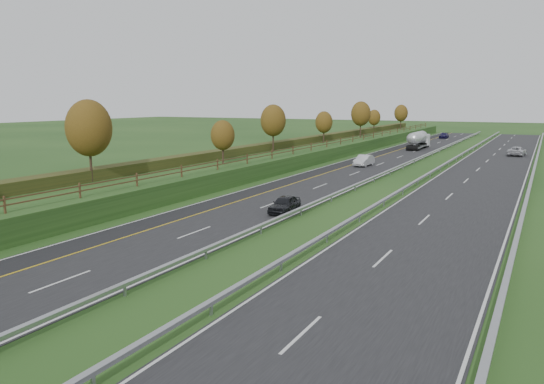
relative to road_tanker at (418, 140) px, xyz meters
The scene contains 17 objects.
ground 45.72m from the road_tanker, 80.68° to the right, with size 400.00×400.00×0.00m, color #204217.
near_carriageway 40.12m from the road_tanker, 90.86° to the right, with size 10.50×200.00×0.04m, color black.
far_carriageway 43.15m from the road_tanker, 68.36° to the right, with size 10.50×200.00×0.04m, color black.
hard_shoulder 40.35m from the road_tanker, 96.20° to the right, with size 3.00×200.00×0.04m, color black.
lane_markings 40.65m from the road_tanker, 81.79° to the right, with size 26.75×200.00×0.01m.
embankment_left 42.33m from the road_tanker, 108.75° to the right, with size 12.00×200.00×2.00m, color #204217.
hedge_left 43.01m from the road_tanker, 111.27° to the right, with size 2.20×180.00×1.10m, color #2E3716.
fence_left 41.50m from the road_tanker, 102.67° to the right, with size 0.12×189.06×1.20m.
median_barrier_near 40.42m from the road_tanker, 82.75° to the right, with size 0.32×200.00×0.71m.
median_barrier_far 41.37m from the road_tanker, 75.72° to the right, with size 0.32×200.00×0.71m.
outer_barrier_far 45.59m from the road_tanker, 61.56° to the right, with size 0.32×200.00×0.71m.
trees_left 45.64m from the road_tanker, 106.95° to the right, with size 6.64×164.30×7.66m.
road_tanker is the anchor object (origin of this frame).
car_dark_near 67.82m from the road_tanker, 87.13° to the right, with size 1.72×4.27×1.46m, color black.
car_silver_mid 32.54m from the road_tanker, 91.51° to the right, with size 1.72×4.94×1.63m, color silver.
car_small_far 33.82m from the road_tanker, 91.34° to the left, with size 1.96×4.82×1.40m, color #17143F.
car_oncoming 19.24m from the road_tanker, 17.15° to the right, with size 2.62×5.69×1.58m, color silver.
Camera 1 is at (23.60, -7.70, 9.48)m, focal length 35.00 mm.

